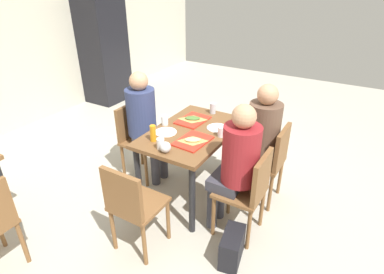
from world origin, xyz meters
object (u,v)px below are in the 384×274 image
at_px(chair_far_side, 136,135).
at_px(pizza_slice_b, 193,118).
at_px(chair_near_left, 249,189).
at_px(tray_red_near, 193,141).
at_px(chair_left_end, 132,204).
at_px(person_in_red, 236,160).
at_px(person_in_brown_jacket, 260,134).
at_px(handbag, 232,247).
at_px(person_far_side, 144,118).
at_px(plastic_cup_b, 221,132).
at_px(plastic_cup_c, 161,144).
at_px(condiment_bottle, 153,133).
at_px(paper_plate_near_edge, 218,128).
at_px(main_table, 192,140).
at_px(tray_red_far, 193,120).
at_px(drink_fridge, 104,49).
at_px(chair_near_right, 270,159).
at_px(plastic_cup_a, 165,120).
at_px(soda_can, 213,108).
at_px(paper_plate_center, 166,132).
at_px(foil_bundle, 165,147).
at_px(pizza_slice_a, 193,140).

height_order(chair_far_side, pizza_slice_b, chair_far_side).
relative_size(chair_near_left, tray_red_near, 2.40).
distance_m(chair_left_end, person_in_red, 0.94).
height_order(person_in_brown_jacket, handbag, person_in_brown_jacket).
relative_size(person_far_side, plastic_cup_b, 12.74).
relative_size(plastic_cup_c, condiment_bottle, 0.62).
bearing_deg(paper_plate_near_edge, plastic_cup_c, 158.05).
bearing_deg(handbag, main_table, 50.17).
xyz_separation_m(tray_red_far, pizza_slice_b, (0.00, 0.00, 0.02)).
height_order(paper_plate_near_edge, drink_fridge, drink_fridge).
distance_m(chair_far_side, person_in_red, 1.41).
distance_m(chair_near_right, person_far_side, 1.41).
height_order(person_in_red, plastic_cup_a, person_in_red).
relative_size(chair_near_right, chair_far_side, 1.00).
bearing_deg(person_in_brown_jacket, plastic_cup_b, 131.18).
bearing_deg(soda_can, main_table, -177.87).
bearing_deg(paper_plate_center, chair_near_right, -64.04).
xyz_separation_m(paper_plate_center, handbag, (-0.47, -0.97, -0.63)).
relative_size(paper_plate_center, foil_bundle, 2.20).
xyz_separation_m(person_in_brown_jacket, plastic_cup_b, (-0.26, 0.30, 0.06)).
xyz_separation_m(pizza_slice_b, condiment_bottle, (-0.58, 0.09, 0.06)).
height_order(chair_near_right, plastic_cup_a, same).
distance_m(tray_red_near, foil_bundle, 0.31).
xyz_separation_m(paper_plate_near_edge, plastic_cup_c, (-0.64, 0.26, 0.05)).
bearing_deg(paper_plate_center, chair_far_side, 72.41).
bearing_deg(pizza_slice_a, tray_red_near, 28.85).
xyz_separation_m(tray_red_near, condiment_bottle, (-0.17, 0.33, 0.07)).
distance_m(tray_red_far, drink_fridge, 3.12).
bearing_deg(chair_left_end, chair_far_side, 37.93).
bearing_deg(paper_plate_near_edge, tray_red_near, 168.98).
bearing_deg(foil_bundle, chair_far_side, 57.34).
xyz_separation_m(person_far_side, paper_plate_near_edge, (0.17, -0.81, 0.01)).
xyz_separation_m(paper_plate_near_edge, plastic_cup_a, (-0.20, 0.51, 0.05)).
bearing_deg(foil_bundle, pizza_slice_a, -22.74).
bearing_deg(chair_far_side, handbag, -112.86).
relative_size(paper_plate_center, paper_plate_near_edge, 1.00).
distance_m(plastic_cup_b, handbag, 1.05).
height_order(paper_plate_near_edge, plastic_cup_c, plastic_cup_c).
bearing_deg(paper_plate_near_edge, soda_can, 34.64).
height_order(chair_left_end, soda_can, soda_can).
bearing_deg(drink_fridge, pizza_slice_a, -122.60).
distance_m(person_in_red, handbag, 0.73).
relative_size(pizza_slice_a, soda_can, 2.09).
distance_m(tray_red_far, plastic_cup_c, 0.67).
distance_m(chair_near_left, plastic_cup_a, 1.14).
distance_m(main_table, handbag, 1.12).
bearing_deg(plastic_cup_a, chair_near_left, -103.79).
relative_size(paper_plate_center, pizza_slice_a, 0.86).
distance_m(tray_red_far, pizza_slice_a, 0.48).
bearing_deg(condiment_bottle, plastic_cup_c, -120.64).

